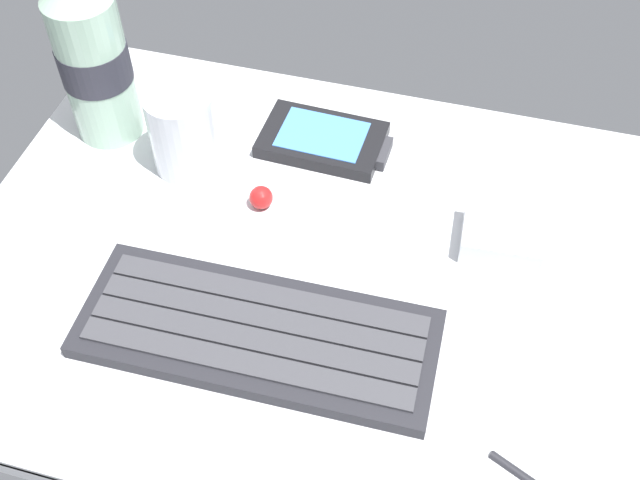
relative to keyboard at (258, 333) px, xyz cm
name	(u,v)px	position (x,y,z in cm)	size (l,w,h in cm)	color
ground_plane	(319,270)	(2.78, 8.72, -1.79)	(64.00, 48.00, 2.80)	silver
keyboard	(258,333)	(0.00, 0.00, 0.00)	(29.21, 11.57, 1.70)	#232328
handheld_device	(324,140)	(-0.72, 23.29, -0.08)	(13.00, 8.04, 1.50)	black
juice_cup	(184,134)	(-12.82, 17.36, 3.10)	(6.40, 6.40, 8.50)	silver
water_bottle	(92,55)	(-22.26, 20.14, 8.20)	(6.73, 6.73, 20.80)	#9EC1A8
charger_block	(502,237)	(17.80, 14.97, 0.39)	(7.00, 5.60, 2.40)	silver
trackball_mouse	(261,197)	(-4.22, 13.95, 0.29)	(2.20, 2.20, 2.20)	red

